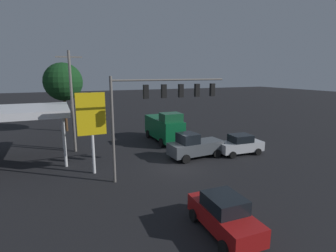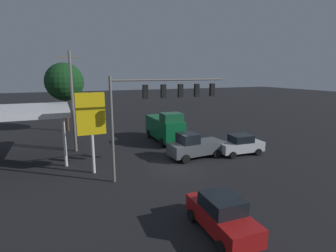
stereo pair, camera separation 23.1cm
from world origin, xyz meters
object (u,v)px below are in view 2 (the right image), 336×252
Objects in this scene: street_tree at (64,82)px; delivery_truck at (165,127)px; utility_pole at (73,100)px; pickup_parked at (195,146)px; sedan_far at (222,215)px; sedan_waiting at (241,145)px; price_sign at (91,117)px; traffic_signal_assembly at (162,99)px.

delivery_truck is at bearing 134.45° from street_tree.
utility_pole is 1.45× the size of delivery_truck.
pickup_parked is 0.59× the size of street_tree.
sedan_far is at bearing 102.51° from street_tree.
delivery_truck is 1.52× the size of sedan_waiting.
sedan_waiting is (-13.77, 0.45, -3.51)m from price_sign.
sedan_waiting is at bearing 34.40° from delivery_truck.
traffic_signal_assembly is 1.42× the size of price_sign.
sedan_far is (-5.75, 17.32, -4.26)m from utility_pole.
price_sign is 17.33m from street_tree.
delivery_truck is 15.25m from street_tree.
utility_pole reaches higher than sedan_far.
traffic_signal_assembly is 10.34m from sedan_waiting.
traffic_signal_assembly is 10.80m from delivery_truck.
utility_pole is 2.20× the size of sedan_waiting.
sedan_waiting is (-14.70, 7.22, -4.26)m from utility_pole.
pickup_parked is 1.19× the size of sedan_waiting.
pickup_parked reaches higher than sedan_waiting.
pickup_parked is 11.68m from sedan_far.
street_tree is at bearing -135.55° from delivery_truck.
price_sign is 12.11m from sedan_far.
delivery_truck is 17.85m from sedan_far.
delivery_truck is at bearing -142.10° from price_sign.
utility_pole is 10.48m from street_tree.
delivery_truck is at bearing -179.59° from utility_pole.
street_tree is (10.11, -10.31, 4.91)m from delivery_truck.
utility_pole is 1.08× the size of street_tree.
street_tree reaches higher than sedan_waiting.
pickup_parked is 20.57m from street_tree.
sedan_waiting is (-8.90, -1.88, -4.92)m from traffic_signal_assembly.
price_sign is at bearing 94.42° from street_tree.
price_sign is at bearing -52.09° from delivery_truck.
street_tree is (0.40, -10.38, 1.40)m from utility_pole.
sedan_waiting is at bearing 130.64° from street_tree.
price_sign reaches higher than delivery_truck.
traffic_signal_assembly is 6.91m from pickup_parked.
traffic_signal_assembly is 2.01× the size of sedan_waiting.
street_tree is at bearing -87.82° from utility_pole.
sedan_far is (8.96, 10.10, 0.00)m from sedan_waiting.
street_tree reaches higher than delivery_truck.
pickup_parked is at bearing 159.58° from sedan_far.
traffic_signal_assembly is 10.81m from utility_pole.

